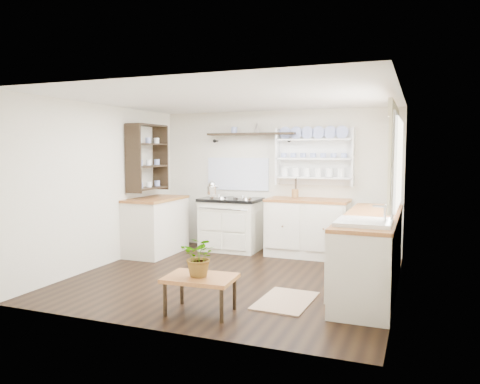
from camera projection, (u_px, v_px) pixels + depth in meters
The scene contains 19 objects.
floor at pixel (234, 278), 6.06m from camera, with size 4.00×3.80×0.01m, color black.
wall_back at pixel (277, 181), 7.72m from camera, with size 4.00×0.02×2.30m, color beige.
wall_right at pixel (399, 195), 5.24m from camera, with size 0.02×3.80×2.30m, color beige.
wall_left at pixel (104, 186), 6.68m from camera, with size 0.02×3.80×2.30m, color beige.
ceiling at pixel (233, 98), 5.86m from camera, with size 4.00×3.80×0.01m, color white.
window at pixel (396, 158), 5.36m from camera, with size 0.08×1.55×1.22m.
aga_cooker at pixel (231, 224), 7.73m from camera, with size 0.97×0.68×0.90m.
back_cabinets at pixel (308, 227), 7.29m from camera, with size 1.27×0.63×0.90m.
right_cabinets at pixel (371, 252), 5.50m from camera, with size 0.62×2.43×0.90m.
belfast_sink at pixel (364, 234), 4.77m from camera, with size 0.55×0.60×0.45m.
left_cabinets at pixel (156, 225), 7.47m from camera, with size 0.62×1.13×0.90m.
plate_rack at pixel (315, 156), 7.42m from camera, with size 1.20×0.22×0.90m.
high_shelf at pixel (251, 135), 7.69m from camera, with size 1.50×0.29×0.16m.
left_shelving at pixel (147, 157), 7.42m from camera, with size 0.28×0.80×1.05m, color black.
kettle at pixel (212, 188), 7.66m from camera, with size 0.17×0.17×0.21m, color silver, non-canonical shape.
utensil_crock at pixel (295, 193), 7.40m from camera, with size 0.11×0.11×0.13m, color brown.
center_table at pixel (200, 281), 4.74m from camera, with size 0.73×0.54×0.38m.
potted_plant at pixel (200, 257), 4.71m from camera, with size 0.37×0.32×0.41m, color #3F7233.
floor_rug at pixel (286, 301), 5.12m from camera, with size 0.55×0.85×0.02m, color #8A6950.
Camera 1 is at (2.23, -5.51, 1.65)m, focal length 35.00 mm.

